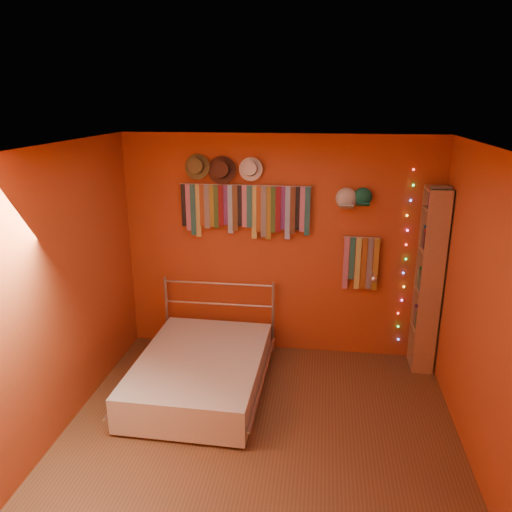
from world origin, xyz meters
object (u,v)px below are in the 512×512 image
at_px(tie_rack, 245,208).
at_px(reading_lamp, 373,278).
at_px(bed, 201,371).
at_px(bookshelf, 433,280).

height_order(tie_rack, reading_lamp, tie_rack).
bearing_deg(bed, reading_lamp, 25.00).
height_order(reading_lamp, bed, reading_lamp).
distance_m(tie_rack, bed, 1.80).
relative_size(bookshelf, bed, 1.11).
distance_m(tie_rack, bookshelf, 2.15).
distance_m(reading_lamp, bookshelf, 0.62).
bearing_deg(bookshelf, bed, -161.37).
bearing_deg(tie_rack, bed, -108.25).
bearing_deg(reading_lamp, bookshelf, 2.53).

